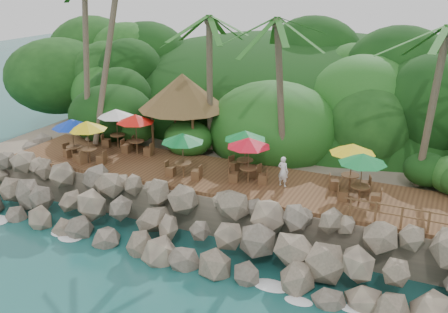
% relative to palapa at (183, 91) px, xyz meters
% --- Properties ---
extents(ground, '(140.00, 140.00, 0.00)m').
position_rel_palapa_xyz_m(ground, '(4.48, -9.68, -5.79)').
color(ground, '#19514F').
rests_on(ground, ground).
extents(land_base, '(32.00, 25.20, 2.10)m').
position_rel_palapa_xyz_m(land_base, '(4.48, 6.32, -4.74)').
color(land_base, gray).
rests_on(land_base, ground).
extents(jungle_hill, '(44.80, 28.00, 15.40)m').
position_rel_palapa_xyz_m(jungle_hill, '(4.48, 13.82, -5.79)').
color(jungle_hill, '#143811').
rests_on(jungle_hill, ground).
extents(seawall, '(29.00, 4.00, 2.30)m').
position_rel_palapa_xyz_m(seawall, '(4.48, -7.68, -4.64)').
color(seawall, gray).
rests_on(seawall, ground).
extents(terrace, '(26.00, 5.00, 0.20)m').
position_rel_palapa_xyz_m(terrace, '(4.48, -3.68, -3.59)').
color(terrace, brown).
rests_on(terrace, land_base).
extents(jungle_foliage, '(44.00, 16.00, 12.00)m').
position_rel_palapa_xyz_m(jungle_foliage, '(4.48, 5.32, -5.79)').
color(jungle_foliage, '#143811').
rests_on(jungle_foliage, ground).
extents(foam_line, '(25.20, 0.80, 0.06)m').
position_rel_palapa_xyz_m(foam_line, '(4.48, -9.38, -5.76)').
color(foam_line, white).
rests_on(foam_line, ground).
extents(palapa, '(5.53, 5.53, 4.60)m').
position_rel_palapa_xyz_m(palapa, '(0.00, 0.00, 0.00)').
color(palapa, brown).
rests_on(palapa, ground).
extents(dining_clusters, '(18.60, 5.26, 2.48)m').
position_rel_palapa_xyz_m(dining_clusters, '(2.63, -3.73, -1.43)').
color(dining_clusters, brown).
rests_on(dining_clusters, terrace).
extents(railing, '(6.10, 0.10, 1.00)m').
position_rel_palapa_xyz_m(railing, '(14.52, -6.03, -2.89)').
color(railing, brown).
rests_on(railing, terrace).
extents(waiter, '(0.65, 0.49, 1.61)m').
position_rel_palapa_xyz_m(waiter, '(7.83, -3.74, -2.69)').
color(waiter, white).
rests_on(waiter, terrace).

